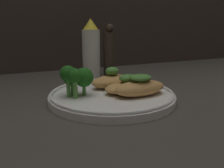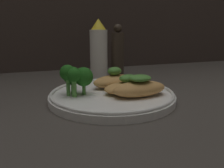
# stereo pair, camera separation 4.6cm
# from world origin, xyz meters

# --- Properties ---
(ground_plane) EXTENTS (1.80, 1.80, 0.01)m
(ground_plane) POSITION_xyz_m (0.00, 0.00, -0.01)
(ground_plane) COLOR #3D3833
(plate) EXTENTS (0.26, 0.26, 0.02)m
(plate) POSITION_xyz_m (0.00, 0.00, 0.01)
(plate) COLOR white
(plate) RESTS_ON ground_plane
(grilled_meat_front) EXTENTS (0.12, 0.06, 0.04)m
(grilled_meat_front) POSITION_xyz_m (0.04, -0.04, 0.03)
(grilled_meat_front) COLOR tan
(grilled_meat_front) RESTS_ON plate
(grilled_meat_middle) EXTENTS (0.12, 0.08, 0.04)m
(grilled_meat_middle) POSITION_xyz_m (0.03, -0.01, 0.03)
(grilled_meat_middle) COLOR tan
(grilled_meat_middle) RESTS_ON plate
(grilled_meat_back) EXTENTS (0.12, 0.08, 0.05)m
(grilled_meat_back) POSITION_xyz_m (0.02, 0.05, 0.03)
(grilled_meat_back) COLOR tan
(grilled_meat_back) RESTS_ON plate
(broccoli_bunch) EXTENTS (0.07, 0.06, 0.06)m
(broccoli_bunch) POSITION_xyz_m (-0.07, 0.01, 0.05)
(broccoli_bunch) COLOR #569942
(broccoli_bunch) RESTS_ON plate
(sauce_bottle) EXTENTS (0.05, 0.05, 0.18)m
(sauce_bottle) POSITION_xyz_m (0.04, 0.22, 0.09)
(sauce_bottle) COLOR white
(sauce_bottle) RESTS_ON ground_plane
(pepper_grinder) EXTENTS (0.04, 0.04, 0.16)m
(pepper_grinder) POSITION_xyz_m (0.10, 0.22, 0.07)
(pepper_grinder) COLOR #382D23
(pepper_grinder) RESTS_ON ground_plane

